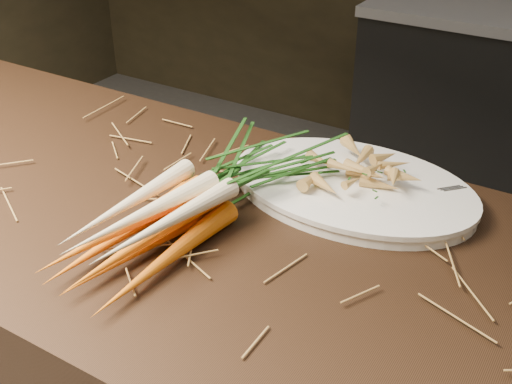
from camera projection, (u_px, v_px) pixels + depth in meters
straw_bedding at (309, 251)px, 0.97m from camera, size 1.40×0.60×0.02m
root_veg_bunch at (214, 187)px, 1.06m from camera, size 0.23×0.58×0.10m
serving_platter at (352, 189)px, 1.13m from camera, size 0.44×0.29×0.02m
roasted_veg_heap at (354, 171)px, 1.11m from camera, size 0.21×0.16×0.05m
serving_fork at (436, 213)px, 1.04m from camera, size 0.12×0.13×0.00m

